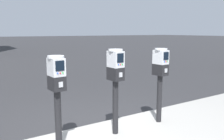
# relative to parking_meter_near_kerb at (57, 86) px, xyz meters

# --- Properties ---
(ground_plane) EXTENTS (160.00, 160.00, 0.00)m
(ground_plane) POSITION_rel_parking_meter_near_kerb_xyz_m (0.86, 0.33, -1.03)
(ground_plane) COLOR #28282B
(parking_meter_near_kerb) EXTENTS (0.23, 0.26, 1.28)m
(parking_meter_near_kerb) POSITION_rel_parking_meter_near_kerb_xyz_m (0.00, 0.00, 0.00)
(parking_meter_near_kerb) COLOR black
(parking_meter_near_kerb) RESTS_ON sidewalk_slab
(parking_meter_twin_adjacent) EXTENTS (0.23, 0.26, 1.33)m
(parking_meter_twin_adjacent) POSITION_rel_parking_meter_near_kerb_xyz_m (0.93, 0.00, 0.03)
(parking_meter_twin_adjacent) COLOR black
(parking_meter_twin_adjacent) RESTS_ON sidewalk_slab
(parking_meter_end_of_row) EXTENTS (0.23, 0.26, 1.31)m
(parking_meter_end_of_row) POSITION_rel_parking_meter_near_kerb_xyz_m (1.85, 0.00, 0.02)
(parking_meter_end_of_row) COLOR black
(parking_meter_end_of_row) RESTS_ON sidewalk_slab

